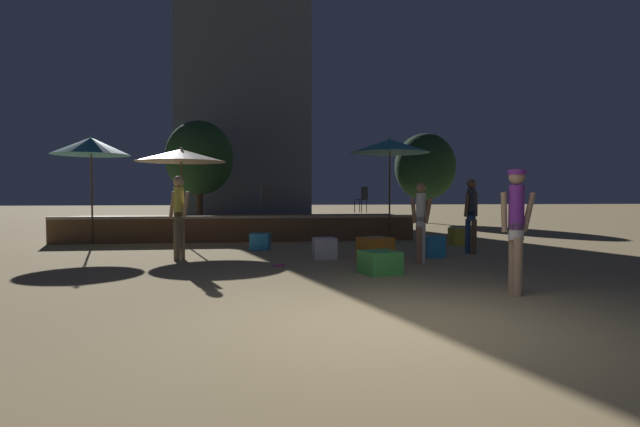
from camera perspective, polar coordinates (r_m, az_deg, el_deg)
name	(u,v)px	position (r m, az deg, el deg)	size (l,w,h in m)	color
ground_plane	(409,326)	(5.69, 10.19, -12.49)	(120.00, 120.00, 0.00)	tan
wooden_deck	(240,227)	(16.58, -9.16, -1.54)	(10.81, 3.01, 0.79)	brown
patio_umbrella_0	(91,146)	(15.78, -24.70, 6.99)	(2.16, 2.16, 3.14)	brown
patio_umbrella_1	(181,156)	(15.23, -15.60, 6.40)	(2.61, 2.61, 2.83)	brown
patio_umbrella_2	(390,146)	(15.36, 7.99, 7.64)	(2.40, 2.40, 3.18)	brown
cube_seat_0	(375,248)	(11.23, 6.33, -3.94)	(0.82, 0.82, 0.47)	orange
cube_seat_1	(380,262)	(9.13, 6.86, -5.56)	(0.77, 0.77, 0.41)	#4CC651
cube_seat_2	(433,247)	(11.76, 12.74, -3.70)	(0.48, 0.48, 0.47)	#2D9EDB
cube_seat_3	(260,242)	(13.02, -6.84, -3.20)	(0.56, 0.56, 0.42)	#2D9EDB
cube_seat_4	(462,236)	(14.77, 15.88, -2.53)	(0.66, 0.66, 0.47)	yellow
cube_seat_5	(325,248)	(11.18, 0.52, -3.98)	(0.51, 0.51, 0.46)	white
person_0	(421,220)	(10.52, 11.44, -0.76)	(0.40, 0.39, 1.68)	#997051
person_1	(516,223)	(7.65, 21.51, -1.01)	(0.51, 0.30, 1.80)	tan
person_2	(179,213)	(11.27, -15.81, 0.01)	(0.50, 0.34, 1.84)	#72664C
person_3	(471,213)	(12.56, 16.90, 0.09)	(0.46, 0.30, 1.80)	#2D4C7F
bistro_chair_0	(363,197)	(17.44, 4.91, 1.89)	(0.48, 0.48, 0.90)	#2D3338
bistro_chair_1	(266,197)	(15.73, -6.22, 1.84)	(0.42, 0.43, 0.90)	#47474C
frisbee_disc	(279,265)	(10.05, -4.69, -5.92)	(0.24, 0.24, 0.03)	#E54C99
background_tree_0	(425,167)	(25.46, 11.92, 5.24)	(3.01, 3.01, 4.46)	#3D2B1C
background_tree_1	(199,158)	(23.95, -13.62, 6.18)	(3.11, 3.11, 4.83)	#3D2B1C
distant_building	(244,95)	(29.88, -8.69, 13.25)	(7.44, 3.76, 14.31)	#4C5666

